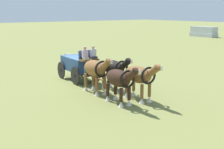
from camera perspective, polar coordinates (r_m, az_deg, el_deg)
The scene contains 8 objects.
ground_plane at distance 22.56m, azimuth -6.21°, elevation -1.02°, with size 220.00×220.00×0.00m, color olive.
show_wagon at distance 22.17m, azimuth -6.08°, elevation 1.83°, with size 5.97×2.01×2.63m.
draft_horse_rear_near at distance 19.28m, azimuth 0.42°, elevation 1.07°, with size 3.18×1.11×2.25m.
draft_horse_rear_off at distance 18.63m, azimuth -2.99°, elevation 0.89°, with size 3.08×1.17×2.33m.
draft_horse_lead_near at distance 17.18m, azimuth 5.04°, elevation -0.25°, with size 3.14×1.14×2.26m.
draft_horse_lead_off at distance 16.46m, azimuth 1.41°, elevation -0.93°, with size 2.97×1.11×2.20m.
parked_vehicle_a at distance 62.42m, azimuth 16.45°, elevation 7.50°, with size 5.18×2.04×1.92m.
sponsor_banner at distance 27.63m, azimuth -7.20°, elevation 2.45°, with size 3.20×0.06×1.10m, color silver.
Camera 1 is at (18.88, -11.33, 4.91)m, focal length 49.92 mm.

